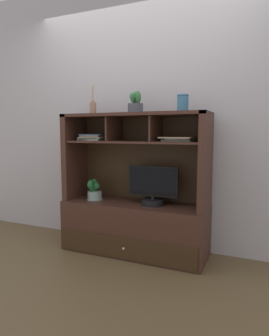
{
  "coord_description": "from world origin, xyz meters",
  "views": [
    {
      "loc": [
        1.16,
        -2.68,
        1.2
      ],
      "look_at": [
        0.0,
        0.0,
        0.85
      ],
      "focal_mm": 32.17,
      "sensor_mm": 36.0,
      "label": 1
    }
  ],
  "objects_px": {
    "media_console": "(135,211)",
    "magazine_stack_centre": "(178,139)",
    "potted_orchid": "(93,192)",
    "diffuser_bottle": "(93,108)",
    "ceramic_vase": "(183,103)",
    "potted_fern": "(94,192)",
    "magazine_stack_left": "(94,137)",
    "tv_monitor": "(153,189)",
    "potted_succulent": "(136,104)"
  },
  "relations": [
    {
      "from": "media_console",
      "to": "magazine_stack_centre",
      "type": "xyz_separation_m",
      "value": [
        0.44,
        -0.03,
        0.71
      ]
    },
    {
      "from": "magazine_stack_centre",
      "to": "potted_orchid",
      "type": "bearing_deg",
      "value": -179.51
    },
    {
      "from": "magazine_stack_centre",
      "to": "diffuser_bottle",
      "type": "bearing_deg",
      "value": 177.86
    },
    {
      "from": "magazine_stack_centre",
      "to": "ceramic_vase",
      "type": "bearing_deg",
      "value": 54.57
    },
    {
      "from": "magazine_stack_centre",
      "to": "ceramic_vase",
      "type": "xyz_separation_m",
      "value": [
        0.03,
        0.04,
        0.32
      ]
    },
    {
      "from": "potted_fern",
      "to": "magazine_stack_centre",
      "type": "relative_size",
      "value": 0.73
    },
    {
      "from": "media_console",
      "to": "magazine_stack_left",
      "type": "xyz_separation_m",
      "value": [
        -0.47,
        0.01,
        0.72
      ]
    },
    {
      "from": "media_console",
      "to": "potted_fern",
      "type": "distance_m",
      "value": 0.47
    },
    {
      "from": "magazine_stack_centre",
      "to": "diffuser_bottle",
      "type": "relative_size",
      "value": 0.99
    },
    {
      "from": "tv_monitor",
      "to": "potted_orchid",
      "type": "relative_size",
      "value": 2.56
    },
    {
      "from": "tv_monitor",
      "to": "diffuser_bottle",
      "type": "distance_m",
      "value": 1.02
    },
    {
      "from": "potted_fern",
      "to": "tv_monitor",
      "type": "bearing_deg",
      "value": 1.72
    },
    {
      "from": "potted_orchid",
      "to": "magazine_stack_left",
      "type": "relative_size",
      "value": 0.68
    },
    {
      "from": "magazine_stack_centre",
      "to": "diffuser_bottle",
      "type": "xyz_separation_m",
      "value": [
        -0.91,
        0.03,
        0.31
      ]
    },
    {
      "from": "potted_fern",
      "to": "diffuser_bottle",
      "type": "height_order",
      "value": "diffuser_bottle"
    },
    {
      "from": "ceramic_vase",
      "to": "diffuser_bottle",
      "type": "bearing_deg",
      "value": -179.8
    },
    {
      "from": "magazine_stack_centre",
      "to": "potted_succulent",
      "type": "height_order",
      "value": "potted_succulent"
    },
    {
      "from": "potted_succulent",
      "to": "media_console",
      "type": "bearing_deg",
      "value": -92.15
    },
    {
      "from": "potted_fern",
      "to": "diffuser_bottle",
      "type": "xyz_separation_m",
      "value": [
        -0.02,
        0.04,
        0.86
      ]
    },
    {
      "from": "ceramic_vase",
      "to": "media_console",
      "type": "bearing_deg",
      "value": -179.33
    },
    {
      "from": "potted_fern",
      "to": "ceramic_vase",
      "type": "relative_size",
      "value": 1.34
    },
    {
      "from": "magazine_stack_centre",
      "to": "potted_succulent",
      "type": "distance_m",
      "value": 0.55
    },
    {
      "from": "media_console",
      "to": "tv_monitor",
      "type": "distance_m",
      "value": 0.31
    },
    {
      "from": "media_console",
      "to": "potted_succulent",
      "type": "bearing_deg",
      "value": 87.85
    },
    {
      "from": "magazine_stack_left",
      "to": "magazine_stack_centre",
      "type": "relative_size",
      "value": 0.97
    },
    {
      "from": "tv_monitor",
      "to": "ceramic_vase",
      "type": "bearing_deg",
      "value": 5.41
    },
    {
      "from": "potted_orchid",
      "to": "magazine_stack_centre",
      "type": "xyz_separation_m",
      "value": [
        0.89,
        0.01,
        0.55
      ]
    },
    {
      "from": "potted_orchid",
      "to": "magazine_stack_left",
      "type": "height_order",
      "value": "magazine_stack_left"
    },
    {
      "from": "potted_succulent",
      "to": "magazine_stack_centre",
      "type": "bearing_deg",
      "value": -6.05
    },
    {
      "from": "magazine_stack_left",
      "to": "potted_fern",
      "type": "bearing_deg",
      "value": -61.79
    },
    {
      "from": "ceramic_vase",
      "to": "magazine_stack_left",
      "type": "bearing_deg",
      "value": 179.85
    },
    {
      "from": "tv_monitor",
      "to": "ceramic_vase",
      "type": "height_order",
      "value": "ceramic_vase"
    },
    {
      "from": "media_console",
      "to": "potted_fern",
      "type": "bearing_deg",
      "value": -174.93
    },
    {
      "from": "ceramic_vase",
      "to": "tv_monitor",
      "type": "bearing_deg",
      "value": -174.59
    },
    {
      "from": "media_console",
      "to": "tv_monitor",
      "type": "relative_size",
      "value": 2.91
    },
    {
      "from": "potted_fern",
      "to": "potted_orchid",
      "type": "bearing_deg",
      "value": 179.5
    },
    {
      "from": "magazine_stack_left",
      "to": "magazine_stack_centre",
      "type": "height_order",
      "value": "magazine_stack_left"
    },
    {
      "from": "diffuser_bottle",
      "to": "ceramic_vase",
      "type": "xyz_separation_m",
      "value": [
        0.93,
        0.0,
        0.01
      ]
    },
    {
      "from": "media_console",
      "to": "potted_succulent",
      "type": "distance_m",
      "value": 1.05
    },
    {
      "from": "magazine_stack_left",
      "to": "ceramic_vase",
      "type": "bearing_deg",
      "value": -0.15
    },
    {
      "from": "potted_fern",
      "to": "magazine_stack_centre",
      "type": "distance_m",
      "value": 1.04
    },
    {
      "from": "magazine_stack_centre",
      "to": "potted_succulent",
      "type": "xyz_separation_m",
      "value": [
        -0.44,
        0.05,
        0.33
      ]
    },
    {
      "from": "magazine_stack_left",
      "to": "ceramic_vase",
      "type": "height_order",
      "value": "ceramic_vase"
    },
    {
      "from": "tv_monitor",
      "to": "magazine_stack_centre",
      "type": "xyz_separation_m",
      "value": [
        0.24,
        -0.01,
        0.47
      ]
    },
    {
      "from": "magazine_stack_left",
      "to": "diffuser_bottle",
      "type": "bearing_deg",
      "value": -75.65
    },
    {
      "from": "potted_orchid",
      "to": "magazine_stack_centre",
      "type": "distance_m",
      "value": 1.05
    },
    {
      "from": "media_console",
      "to": "diffuser_bottle",
      "type": "relative_size",
      "value": 4.9
    },
    {
      "from": "magazine_stack_left",
      "to": "potted_orchid",
      "type": "bearing_deg",
      "value": -71.31
    },
    {
      "from": "magazine_stack_left",
      "to": "diffuser_bottle",
      "type": "relative_size",
      "value": 0.97
    },
    {
      "from": "potted_orchid",
      "to": "magazine_stack_left",
      "type": "xyz_separation_m",
      "value": [
        -0.02,
        0.05,
        0.56
      ]
    }
  ]
}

